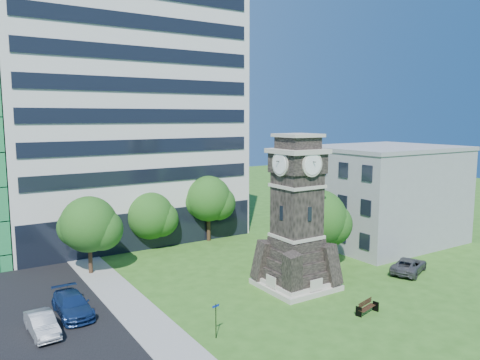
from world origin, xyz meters
TOP-DOWN VIEW (x-y plane):
  - ground at (0.00, 0.00)m, footprint 160.00×160.00m
  - sidewalk at (-9.50, 5.00)m, footprint 3.00×70.00m
  - clock_tower at (3.00, 2.00)m, footprint 5.40×5.40m
  - office_tall at (-3.20, 25.84)m, footprint 26.20×15.11m
  - office_low at (19.97, 8.00)m, footprint 15.20×12.20m
  - car_street_mid at (-15.64, 4.10)m, footprint 1.65×4.13m
  - car_street_north at (-13.34, 6.08)m, footprint 2.11×5.06m
  - car_east_lot at (13.49, -0.68)m, footprint 5.20×3.83m
  - park_bench at (3.84, -4.67)m, footprint 1.79×0.48m
  - street_sign at (-6.73, -2.19)m, footprint 0.53×0.05m
  - tree_nw at (-9.89, 14.09)m, footprint 5.31×4.82m
  - tree_nc at (-2.57, 18.56)m, footprint 5.34×4.85m
  - tree_ne at (4.00, 18.13)m, footprint 5.46×4.96m
  - tree_east at (7.65, 4.61)m, footprint 5.73×5.21m

SIDE VIEW (x-z plane):
  - ground at x=0.00m, z-range 0.00..0.00m
  - sidewalk at x=-9.50m, z-range 0.00..0.06m
  - park_bench at x=3.84m, z-range 0.03..0.95m
  - car_east_lot at x=13.49m, z-range 0.00..1.31m
  - car_street_mid at x=-15.64m, z-range 0.00..1.33m
  - car_street_north at x=-13.34m, z-range 0.00..1.46m
  - street_sign at x=-6.73m, z-range 0.28..2.47m
  - tree_nc at x=-2.57m, z-range 0.38..6.28m
  - tree_nw at x=-9.89m, z-range 0.80..7.58m
  - tree_east at x=7.65m, z-range 0.79..7.96m
  - tree_ne at x=4.00m, z-range 0.92..8.09m
  - office_low at x=19.97m, z-range 0.01..10.41m
  - clock_tower at x=3.00m, z-range -0.83..11.39m
  - office_tall at x=-3.20m, z-range -0.08..28.52m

